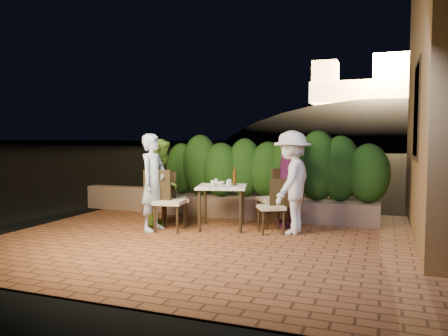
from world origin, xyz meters
The scene contains 31 objects.
ground centered at (0.00, 0.00, -0.02)m, with size 400.00×400.00×0.00m, color black.
terrace_floor centered at (0.00, 0.50, -0.07)m, with size 7.00×6.00×0.15m, color brown.
window_pane centered at (2.82, 1.50, 2.00)m, with size 0.08×1.00×1.40m, color black.
window_frame centered at (2.81, 1.50, 2.00)m, with size 0.06×1.15×1.55m, color black.
planter centered at (0.20, 2.30, 0.20)m, with size 4.20×0.55×0.40m, color brown.
hedge centered at (0.20, 2.30, 0.95)m, with size 4.00×0.70×1.10m, color #16360E, non-canonical shape.
parapet centered at (-2.80, 2.30, 0.25)m, with size 2.20×0.30×0.50m, color brown.
hill centered at (2.00, 60.00, -4.00)m, with size 52.00×40.00×22.00m, color black.
fortress centered at (2.00, 60.00, 10.50)m, with size 26.00×8.00×8.00m, color #FFCC7A, non-canonical shape.
dining_table centered at (-0.30, 1.16, 0.38)m, with size 0.84×0.84×0.75m, color white, non-canonical shape.
plate_nw centered at (-0.52, 0.90, 0.76)m, with size 0.25×0.25×0.01m, color white.
plate_sw centered at (-0.59, 1.29, 0.76)m, with size 0.23×0.23×0.01m, color white.
plate_ne centered at (0.00, 0.98, 0.76)m, with size 0.22×0.22×0.01m, color white.
plate_se centered at (-0.06, 1.45, 0.76)m, with size 0.22×0.22×0.01m, color white.
plate_centre centered at (-0.32, 1.17, 0.76)m, with size 0.21×0.21×0.01m, color white.
plate_front centered at (-0.15, 0.90, 0.76)m, with size 0.24×0.24×0.01m, color white.
glass_nw centered at (-0.41, 0.99, 0.80)m, with size 0.06×0.06×0.11m, color silver.
glass_sw centered at (-0.48, 1.34, 0.80)m, with size 0.06×0.06×0.10m, color silver.
glass_ne centered at (-0.17, 1.10, 0.80)m, with size 0.06×0.06×0.11m, color silver.
glass_se centered at (-0.21, 1.32, 0.80)m, with size 0.06×0.06×0.10m, color silver.
beer_bottle centered at (-0.11, 1.27, 0.92)m, with size 0.06×0.06×0.33m, color #4D2C0C, non-canonical shape.
bowl centered at (-0.44, 1.40, 0.77)m, with size 0.18×0.18×0.04m, color white.
chair_left_front centered at (-1.07, 0.66, 0.52)m, with size 0.48×0.48×1.04m, color black, non-canonical shape.
chair_left_back centered at (-1.21, 1.14, 0.48)m, with size 0.45×0.45×0.97m, color black, non-canonical shape.
chair_right_front centered at (0.59, 1.10, 0.45)m, with size 0.42×0.42×0.90m, color black, non-canonical shape.
chair_right_back centered at (0.50, 1.59, 0.52)m, with size 0.48×0.48×1.04m, color black, non-canonical shape.
diner_blue centered at (-1.34, 0.59, 0.82)m, with size 0.60×0.39×1.65m, color silver.
diner_green centered at (-1.45, 1.12, 0.78)m, with size 0.76×0.59×1.56m, color #83C53D.
diner_white centered at (0.92, 1.18, 0.85)m, with size 1.10×0.63×1.70m, color silver.
diner_purple centered at (0.74, 1.71, 0.82)m, with size 0.96×0.40×1.63m, color #6F256A.
parapet_lamp centered at (-2.27, 2.30, 0.57)m, with size 0.10×0.10×0.14m, color orange.
Camera 1 is at (2.35, -5.91, 1.58)m, focal length 35.00 mm.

